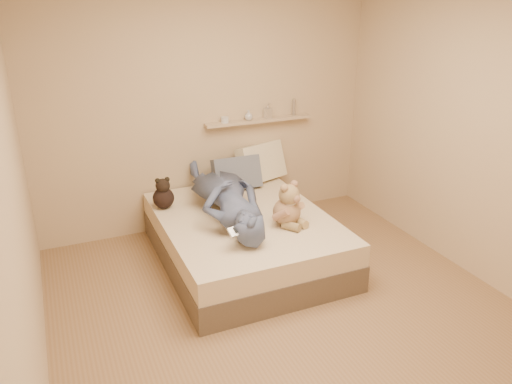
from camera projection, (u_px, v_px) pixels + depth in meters
name	position (u px, v px, depth m)	size (l,w,h in m)	color
room	(293.00, 158.00, 3.51)	(3.80, 3.80, 3.80)	olive
bed	(244.00, 238.00, 4.71)	(1.50, 1.90, 0.45)	brown
game_console	(239.00, 230.00, 3.98)	(0.21, 0.12, 0.07)	silver
teddy_bear	(288.00, 208.00, 4.40)	(0.33, 0.34, 0.41)	#9E7056
dark_plush	(163.00, 195.00, 4.76)	(0.20, 0.20, 0.31)	black
pillow_cream	(261.00, 162.00, 5.46)	(0.55, 0.16, 0.40)	beige
pillow_grey	(237.00, 173.00, 5.22)	(0.50, 0.14, 0.34)	slate
person	(226.00, 196.00, 4.59)	(0.57, 1.57, 0.38)	#4D5479
wall_shelf	(259.00, 121.00, 5.36)	(1.20, 0.12, 0.03)	tan
shelf_bottles	(258.00, 113.00, 5.32)	(0.87, 0.11, 0.18)	silver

